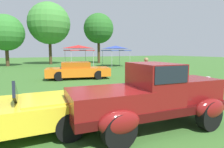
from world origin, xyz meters
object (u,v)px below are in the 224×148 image
at_px(feature_pickup_truck, 151,95).
at_px(neighbor_convertible, 10,113).
at_px(canopy_tent_right_field, 116,48).
at_px(show_car_orange, 78,71).
at_px(canopy_tent_center_field, 79,48).
at_px(spectator_near_truck, 146,73).

height_order(feature_pickup_truck, neighbor_convertible, feature_pickup_truck).
relative_size(neighbor_convertible, canopy_tent_right_field, 1.49).
xyz_separation_m(feature_pickup_truck, canopy_tent_right_field, (9.09, 17.90, 1.56)).
bearing_deg(show_car_orange, canopy_tent_center_field, 71.04).
bearing_deg(show_car_orange, neighbor_convertible, -117.53).
relative_size(feature_pickup_truck, show_car_orange, 0.91).
bearing_deg(canopy_tent_center_field, show_car_orange, -108.96).
xyz_separation_m(show_car_orange, canopy_tent_center_field, (2.90, 8.44, 1.82)).
relative_size(spectator_near_truck, canopy_tent_right_field, 0.57).
bearing_deg(show_car_orange, canopy_tent_right_field, 46.81).
height_order(spectator_near_truck, canopy_tent_right_field, canopy_tent_right_field).
distance_m(canopy_tent_center_field, canopy_tent_right_field, 5.15).
distance_m(show_car_orange, canopy_tent_center_field, 9.11).
xyz_separation_m(feature_pickup_truck, canopy_tent_center_field, (3.95, 17.77, 1.56)).
bearing_deg(neighbor_convertible, canopy_tent_right_field, 53.73).
bearing_deg(canopy_tent_center_field, neighbor_convertible, -113.33).
distance_m(neighbor_convertible, spectator_near_truck, 6.53).
height_order(feature_pickup_truck, spectator_near_truck, feature_pickup_truck).
height_order(show_car_orange, spectator_near_truck, spectator_near_truck).
xyz_separation_m(show_car_orange, spectator_near_truck, (1.69, -5.69, 0.31)).
height_order(feature_pickup_truck, canopy_tent_right_field, canopy_tent_right_field).
bearing_deg(canopy_tent_center_field, canopy_tent_right_field, 1.45).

